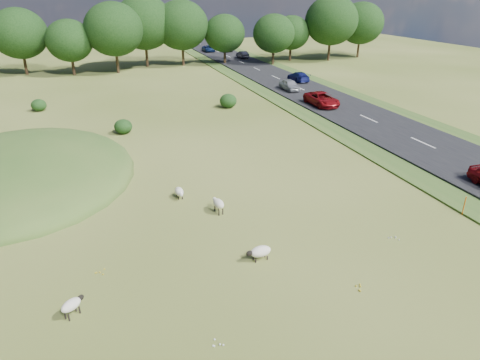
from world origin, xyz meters
name	(u,v)px	position (x,y,z in m)	size (l,w,h in m)	color
ground	(167,129)	(0.00, 20.00, 0.00)	(160.00, 160.00, 0.00)	#475A1C
mound	(21,176)	(-12.00, 12.00, 0.00)	(16.00, 20.00, 4.00)	#33561E
road	(306,92)	(20.00, 30.00, 0.12)	(8.00, 150.00, 0.25)	black
treeline	(119,29)	(-1.06, 55.44, 6.57)	(96.28, 14.66, 11.70)	black
shrubs	(151,108)	(-0.73, 25.53, 0.72)	(21.99, 13.02, 1.58)	black
marker_post	(464,206)	(13.59, -2.98, 0.60)	(0.06, 0.06, 1.20)	#D8590C
sheep_0	(218,203)	(-0.05, 1.98, 0.61)	(0.68, 1.26, 0.88)	beige
sheep_1	(260,252)	(0.49, -3.41, 0.48)	(1.34, 0.66, 0.76)	beige
sheep_2	(72,305)	(-8.17, -4.65, 0.55)	(1.06, 0.97, 0.79)	beige
sheep_3	(179,192)	(-1.87, 4.69, 0.44)	(0.57, 1.21, 0.69)	beige
car_0	(298,77)	(21.90, 36.24, 0.91)	(1.84, 4.52, 1.31)	navy
car_1	(243,54)	(21.90, 60.76, 0.90)	(1.38, 3.95, 1.30)	black
car_2	(226,48)	(21.90, 71.46, 1.00)	(2.09, 5.14, 1.49)	silver
car_3	(209,49)	(18.10, 71.98, 0.87)	(2.05, 4.45, 1.24)	navy
car_4	(290,85)	(18.10, 31.08, 0.94)	(1.63, 4.06, 1.38)	#999AA0
car_6	(322,99)	(18.10, 22.46, 0.98)	(2.41, 5.23, 1.45)	maroon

